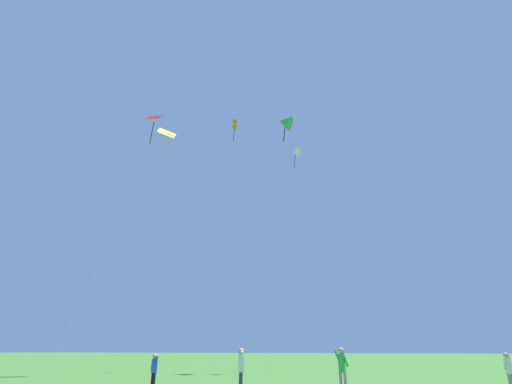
{
  "coord_description": "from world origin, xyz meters",
  "views": [
    {
      "loc": [
        2.47,
        -5.97,
        1.75
      ],
      "look_at": [
        -8.44,
        29.46,
        16.01
      ],
      "focal_mm": 28.72,
      "sensor_mm": 36.0,
      "label": 1
    }
  ],
  "objects": [
    {
      "name": "person_foreground_watcher",
      "position": [
        7.03,
        14.61,
        0.97
      ],
      "size": [
        0.45,
        0.4,
        1.62
      ],
      "color": "gray",
      "rests_on": "ground_plane"
    },
    {
      "name": "kite_green_small",
      "position": [
        -6.3,
        33.57,
        25.74
      ],
      "size": [
        3.65,
        10.68,
        26.77
      ],
      "color": "green",
      "rests_on": "ground_plane"
    },
    {
      "name": "kite_white_distant",
      "position": [
        -5.0,
        32.4,
        21.18
      ],
      "size": [
        1.74,
        8.13,
        21.81
      ],
      "color": "white",
      "rests_on": "ground_plane"
    },
    {
      "name": "person_far_back",
      "position": [
        -7.59,
        11.42,
        0.94
      ],
      "size": [
        0.48,
        0.3,
        1.56
      ],
      "color": "black",
      "rests_on": "ground_plane"
    },
    {
      "name": "kite_yellow_diamond",
      "position": [
        -16.95,
        25.87,
        20.97
      ],
      "size": [
        1.69,
        11.8,
        22.93
      ],
      "color": "yellow",
      "rests_on": "ground_plane"
    },
    {
      "name": "kite_orange_box",
      "position": [
        -12.62,
        34.13,
        26.48
      ],
      "size": [
        2.78,
        6.89,
        27.56
      ],
      "color": "orange",
      "rests_on": "ground_plane"
    },
    {
      "name": "person_with_spool",
      "position": [
        0.54,
        11.97,
        1.09
      ],
      "size": [
        0.59,
        0.26,
        1.82
      ],
      "color": "gray",
      "rests_on": "ground_plane"
    },
    {
      "name": "kite_red_high",
      "position": [
        -21.71,
        30.66,
        26.19
      ],
      "size": [
        2.05,
        12.04,
        28.35
      ],
      "color": "red",
      "rests_on": "ground_plane"
    },
    {
      "name": "person_near_tree",
      "position": [
        -3.35,
        10.88,
        1.08
      ],
      "size": [
        0.35,
        0.55,
        1.79
      ],
      "color": "#2D3351",
      "rests_on": "ground_plane"
    }
  ]
}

